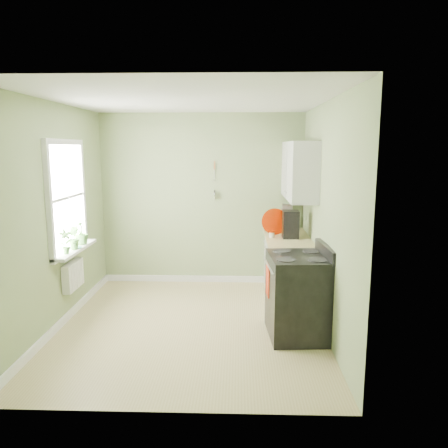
{
  "coord_description": "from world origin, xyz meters",
  "views": [
    {
      "loc": [
        0.58,
        -5.08,
        2.17
      ],
      "look_at": [
        0.39,
        0.55,
        1.18
      ],
      "focal_mm": 35.0,
      "sensor_mm": 36.0,
      "label": 1
    }
  ],
  "objects_px": {
    "stove": "(298,295)",
    "stand_mixer": "(287,217)",
    "kettle": "(273,228)",
    "coffee_maker": "(290,225)"
  },
  "relations": [
    {
      "from": "stove",
      "to": "stand_mixer",
      "type": "height_order",
      "value": "stand_mixer"
    },
    {
      "from": "stove",
      "to": "kettle",
      "type": "relative_size",
      "value": 6.13
    },
    {
      "from": "stove",
      "to": "kettle",
      "type": "bearing_deg",
      "value": 97.32
    },
    {
      "from": "coffee_maker",
      "to": "kettle",
      "type": "bearing_deg",
      "value": 128.84
    },
    {
      "from": "stove",
      "to": "stand_mixer",
      "type": "bearing_deg",
      "value": 87.9
    },
    {
      "from": "kettle",
      "to": "stove",
      "type": "bearing_deg",
      "value": -82.68
    },
    {
      "from": "stand_mixer",
      "to": "coffee_maker",
      "type": "distance_m",
      "value": 0.75
    },
    {
      "from": "stove",
      "to": "coffee_maker",
      "type": "xyz_separation_m",
      "value": [
        0.03,
        1.22,
        0.61
      ]
    },
    {
      "from": "kettle",
      "to": "stand_mixer",
      "type": "bearing_deg",
      "value": 60.73
    },
    {
      "from": "stove",
      "to": "kettle",
      "type": "distance_m",
      "value": 1.6
    }
  ]
}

